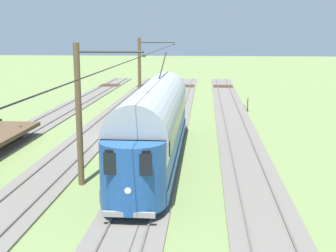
% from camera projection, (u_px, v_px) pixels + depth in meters
% --- Properties ---
extents(ground_plane, '(220.00, 220.00, 0.00)m').
position_uv_depth(ground_plane, '(125.00, 142.00, 29.34)').
color(ground_plane, olive).
extents(track_streetcar_siding, '(2.80, 80.00, 0.18)m').
position_uv_depth(track_streetcar_siding, '(240.00, 142.00, 29.03)').
color(track_streetcar_siding, '#666059').
rests_on(track_streetcar_siding, ground).
extents(track_adjacent_siding, '(2.80, 80.00, 0.18)m').
position_uv_depth(track_adjacent_siding, '(163.00, 141.00, 29.43)').
color(track_adjacent_siding, '#666059').
rests_on(track_adjacent_siding, ground).
extents(track_third_siding, '(2.80, 80.00, 0.18)m').
position_uv_depth(track_third_siding, '(88.00, 139.00, 29.83)').
color(track_third_siding, '#666059').
rests_on(track_third_siding, ground).
extents(track_outer_siding, '(2.80, 80.00, 0.18)m').
position_uv_depth(track_outer_siding, '(15.00, 138.00, 30.23)').
color(track_outer_siding, '#666059').
rests_on(track_outer_siding, ground).
extents(vintage_streetcar, '(2.65, 17.59, 5.48)m').
position_uv_depth(vintage_streetcar, '(155.00, 121.00, 24.44)').
color(vintage_streetcar, '#1E4C93').
rests_on(vintage_streetcar, ground).
extents(catenary_pole_foreground, '(3.22, 0.28, 6.52)m').
position_uv_depth(catenary_pole_foreground, '(141.00, 74.00, 39.02)').
color(catenary_pole_foreground, brown).
rests_on(catenary_pole_foreground, ground).
extents(catenary_pole_mid_near, '(3.22, 0.28, 6.52)m').
position_uv_depth(catenary_pole_mid_near, '(81.00, 112.00, 20.42)').
color(catenary_pole_mid_near, brown).
rests_on(catenary_pole_mid_near, ground).
extents(overhead_wire_run, '(3.01, 42.12, 0.18)m').
position_uv_depth(overhead_wire_run, '(145.00, 54.00, 20.49)').
color(overhead_wire_run, black).
rests_on(overhead_wire_run, ground).
extents(switch_stand, '(0.50, 0.30, 1.24)m').
position_uv_depth(switch_stand, '(248.00, 104.00, 40.46)').
color(switch_stand, black).
rests_on(switch_stand, ground).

